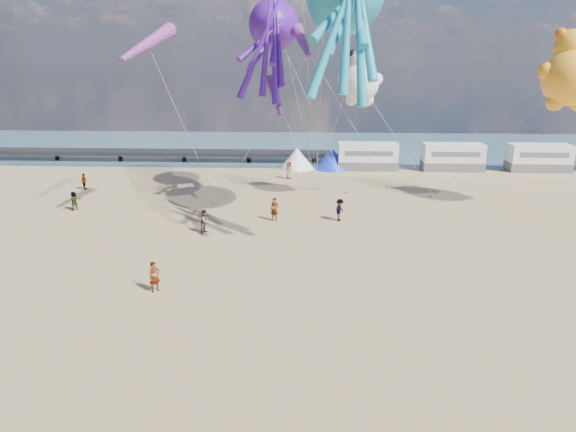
# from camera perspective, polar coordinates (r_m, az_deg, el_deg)

# --- Properties ---
(ground) EXTENTS (120.00, 120.00, 0.00)m
(ground) POSITION_cam_1_polar(r_m,az_deg,el_deg) (21.44, 3.10, -17.20)
(ground) COLOR tan
(ground) RESTS_ON ground
(water) EXTENTS (120.00, 120.00, 0.00)m
(water) POSITION_cam_1_polar(r_m,az_deg,el_deg) (73.71, 2.91, 7.67)
(water) COLOR #38586C
(water) RESTS_ON ground
(pier) EXTENTS (60.00, 3.00, 0.50)m
(pier) POSITION_cam_1_polar(r_m,az_deg,el_deg) (68.56, -21.34, 6.64)
(pier) COLOR black
(pier) RESTS_ON ground
(motorhome_0) EXTENTS (6.60, 2.50, 3.00)m
(motorhome_0) POSITION_cam_1_polar(r_m,az_deg,el_deg) (59.01, 8.83, 6.58)
(motorhome_0) COLOR silver
(motorhome_0) RESTS_ON ground
(motorhome_1) EXTENTS (6.60, 2.50, 3.00)m
(motorhome_1) POSITION_cam_1_polar(r_m,az_deg,el_deg) (60.76, 17.82, 6.26)
(motorhome_1) COLOR silver
(motorhome_1) RESTS_ON ground
(motorhome_2) EXTENTS (6.60, 2.50, 3.00)m
(motorhome_2) POSITION_cam_1_polar(r_m,az_deg,el_deg) (63.89, 26.11, 5.84)
(motorhome_2) COLOR silver
(motorhome_2) RESTS_ON ground
(tent_white) EXTENTS (4.00, 4.00, 2.40)m
(tent_white) POSITION_cam_1_polar(r_m,az_deg,el_deg) (58.76, 0.98, 6.44)
(tent_white) COLOR white
(tent_white) RESTS_ON ground
(tent_blue) EXTENTS (4.00, 4.00, 2.40)m
(tent_blue) POSITION_cam_1_polar(r_m,az_deg,el_deg) (58.78, 4.91, 6.38)
(tent_blue) COLOR #1933CC
(tent_blue) RESTS_ON ground
(standing_person) EXTENTS (0.73, 0.71, 1.69)m
(standing_person) POSITION_cam_1_polar(r_m,az_deg,el_deg) (28.67, -14.62, -6.55)
(standing_person) COLOR tan
(standing_person) RESTS_ON ground
(beachgoer_0) EXTENTS (0.79, 0.71, 1.81)m
(beachgoer_0) POSITION_cam_1_polar(r_m,az_deg,el_deg) (53.66, 0.12, 5.09)
(beachgoer_0) COLOR #7F6659
(beachgoer_0) RESTS_ON ground
(beachgoer_1) EXTENTS (0.81, 0.98, 1.71)m
(beachgoer_1) POSITION_cam_1_polar(r_m,az_deg,el_deg) (37.36, -9.20, -0.60)
(beachgoer_1) COLOR #7F6659
(beachgoer_1) RESTS_ON ground
(beachgoer_2) EXTENTS (0.96, 1.05, 1.74)m
(beachgoer_2) POSITION_cam_1_polar(r_m,az_deg,el_deg) (39.83, 5.77, 0.67)
(beachgoer_2) COLOR #7F6659
(beachgoer_2) RESTS_ON ground
(beachgoer_3) EXTENTS (0.65, 1.05, 1.56)m
(beachgoer_3) POSITION_cam_1_polar(r_m,az_deg,el_deg) (53.01, -21.72, 3.58)
(beachgoer_3) COLOR #7F6659
(beachgoer_3) RESTS_ON ground
(beachgoer_4) EXTENTS (0.89, 0.96, 1.59)m
(beachgoer_4) POSITION_cam_1_polar(r_m,az_deg,el_deg) (46.02, -22.68, 1.57)
(beachgoer_4) COLOR #7F6659
(beachgoer_4) RESTS_ON ground
(beachgoer_5) EXTENTS (1.78, 1.02, 1.83)m
(beachgoer_5) POSITION_cam_1_polar(r_m,az_deg,el_deg) (39.62, -1.51, 0.74)
(beachgoer_5) COLOR #7F6659
(beachgoer_5) RESTS_ON ground
(sandbag_a) EXTENTS (0.50, 0.35, 0.22)m
(sandbag_a) POSITION_cam_1_polar(r_m,az_deg,el_deg) (44.77, -7.86, 1.44)
(sandbag_a) COLOR gray
(sandbag_a) RESTS_ON ground
(sandbag_b) EXTENTS (0.50, 0.35, 0.22)m
(sandbag_b) POSITION_cam_1_polar(r_m,az_deg,el_deg) (48.48, 6.82, 2.69)
(sandbag_b) COLOR gray
(sandbag_b) RESTS_ON ground
(sandbag_c) EXTENTS (0.50, 0.35, 0.22)m
(sandbag_c) POSITION_cam_1_polar(r_m,az_deg,el_deg) (48.51, 15.87, 2.16)
(sandbag_c) COLOR gray
(sandbag_c) RESTS_ON ground
(sandbag_d) EXTENTS (0.50, 0.35, 0.22)m
(sandbag_d) POSITION_cam_1_polar(r_m,az_deg,el_deg) (51.13, 11.19, 3.24)
(sandbag_d) COLOR gray
(sandbag_d) RESTS_ON ground
(sandbag_e) EXTENTS (0.50, 0.35, 0.22)m
(sandbag_e) POSITION_cam_1_polar(r_m,az_deg,el_deg) (49.45, 3.17, 3.08)
(sandbag_e) COLOR gray
(sandbag_e) RESTS_ON ground
(kite_octopus_purple) EXTENTS (7.02, 9.98, 10.48)m
(kite_octopus_purple) POSITION_cam_1_polar(r_m,az_deg,el_deg) (45.17, -1.60, 20.47)
(kite_octopus_purple) COLOR #4A1491
(kite_panda) EXTENTS (3.93, 3.72, 5.32)m
(kite_panda) POSITION_cam_1_polar(r_m,az_deg,el_deg) (43.67, 8.02, 14.40)
(kite_panda) COLOR white
(kite_teddy_orange) EXTENTS (5.64, 5.38, 7.25)m
(kite_teddy_orange) POSITION_cam_1_polar(r_m,az_deg,el_deg) (45.68, 28.89, 13.30)
(kite_teddy_orange) COLOR #FFA520
(windsock_left) EXTENTS (3.04, 6.33, 6.30)m
(windsock_left) POSITION_cam_1_polar(r_m,az_deg,el_deg) (39.23, -15.37, 17.96)
(windsock_left) COLOR red
(windsock_mid) EXTENTS (2.11, 5.21, 5.12)m
(windsock_mid) POSITION_cam_1_polar(r_m,az_deg,el_deg) (41.27, 1.67, 18.73)
(windsock_mid) COLOR red
(windsock_right) EXTENTS (2.15, 5.36, 5.30)m
(windsock_right) POSITION_cam_1_polar(r_m,az_deg,el_deg) (40.92, -1.36, 13.07)
(windsock_right) COLOR red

